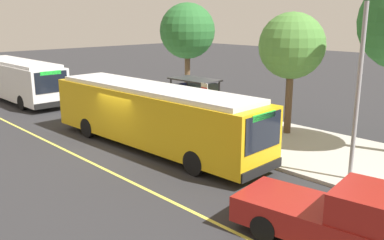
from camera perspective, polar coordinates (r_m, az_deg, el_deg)
ground_plane at (r=20.12m, az=-9.51°, el=-3.67°), size 120.00×120.00×0.00m
sidewalk_curb at (r=23.80m, az=2.55°, el=-0.54°), size 44.00×6.40×0.15m
lane_stripe_center at (r=19.06m, az=-15.01°, el=-4.96°), size 36.00×0.14×0.01m
transit_bus_main at (r=19.42m, az=-5.46°, el=0.77°), size 12.55×3.13×2.95m
transit_bus_second at (r=32.98m, az=-22.71°, el=5.21°), size 10.87×2.74×2.95m
pickup_truck at (r=11.91m, az=20.13°, el=-12.73°), size 5.64×2.78×1.85m
bus_shelter at (r=23.93m, az=0.33°, el=4.07°), size 2.90×1.60×2.48m
waiting_bench at (r=24.07m, az=0.03°, el=1.01°), size 1.60×0.48×0.95m
route_sign_post at (r=20.21m, az=1.72°, el=2.33°), size 0.44×0.08×2.80m
pedestrian_commuter at (r=23.29m, az=-1.17°, el=1.79°), size 0.24×0.40×1.69m
street_tree_upstreet at (r=28.08m, az=-0.65°, el=12.04°), size 3.66×3.66×6.79m
street_tree_downstreet at (r=21.55m, az=13.48°, el=9.77°), size 3.30×3.30×6.13m
utility_pole at (r=15.95m, az=21.74°, el=3.28°), size 0.16×0.16×6.40m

